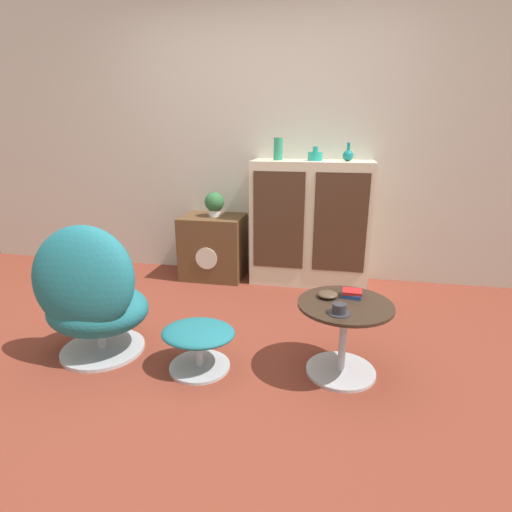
% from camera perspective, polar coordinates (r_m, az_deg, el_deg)
% --- Properties ---
extents(ground_plane, '(12.00, 12.00, 0.00)m').
position_cam_1_polar(ground_plane, '(2.66, -5.14, -14.25)').
color(ground_plane, brown).
extents(wall_back, '(6.40, 0.06, 2.60)m').
position_cam_1_polar(wall_back, '(3.92, 1.62, 16.11)').
color(wall_back, beige).
rests_on(wall_back, ground_plane).
extents(sideboard, '(1.08, 0.40, 1.14)m').
position_cam_1_polar(sideboard, '(3.73, 7.75, 4.60)').
color(sideboard, beige).
rests_on(sideboard, ground_plane).
extents(tv_console, '(0.59, 0.47, 0.61)m').
position_cam_1_polar(tv_console, '(3.94, -6.09, 1.33)').
color(tv_console, brown).
rests_on(tv_console, ground_plane).
extents(egg_chair, '(0.68, 0.63, 0.89)m').
position_cam_1_polar(egg_chair, '(2.68, -22.48, -5.33)').
color(egg_chair, '#B7B7BC').
rests_on(egg_chair, ground_plane).
extents(ottoman, '(0.45, 0.38, 0.28)m').
position_cam_1_polar(ottoman, '(2.47, -8.23, -11.58)').
color(ottoman, '#B7B7BC').
rests_on(ottoman, ground_plane).
extents(coffee_table, '(0.54, 0.54, 0.45)m').
position_cam_1_polar(coffee_table, '(2.42, 12.37, -10.55)').
color(coffee_table, '#B7B7BC').
rests_on(coffee_table, ground_plane).
extents(vase_leftmost, '(0.08, 0.08, 0.19)m').
position_cam_1_polar(vase_leftmost, '(3.68, 3.18, 15.03)').
color(vase_leftmost, '#2D8E6B').
rests_on(vase_leftmost, sideboard).
extents(vase_inner_left, '(0.13, 0.13, 0.12)m').
position_cam_1_polar(vase_inner_left, '(3.65, 8.45, 13.98)').
color(vase_inner_left, teal).
rests_on(vase_inner_left, sideboard).
extents(vase_inner_right, '(0.09, 0.09, 0.16)m').
position_cam_1_polar(vase_inner_right, '(3.65, 13.01, 13.88)').
color(vase_inner_right, '#147A75').
rests_on(vase_inner_right, sideboard).
extents(potted_plant, '(0.19, 0.19, 0.23)m').
position_cam_1_polar(potted_plant, '(3.83, -5.96, 7.52)').
color(potted_plant, silver).
rests_on(potted_plant, tv_console).
extents(teacup, '(0.12, 0.12, 0.06)m').
position_cam_1_polar(teacup, '(2.20, 11.78, -7.51)').
color(teacup, '#2D2D33').
rests_on(teacup, coffee_table).
extents(book_stack, '(0.12, 0.11, 0.04)m').
position_cam_1_polar(book_stack, '(2.43, 13.56, -5.23)').
color(book_stack, '#1E478C').
rests_on(book_stack, coffee_table).
extents(bowl, '(0.12, 0.12, 0.04)m').
position_cam_1_polar(bowl, '(2.40, 10.19, -5.42)').
color(bowl, '#4C3828').
rests_on(bowl, coffee_table).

